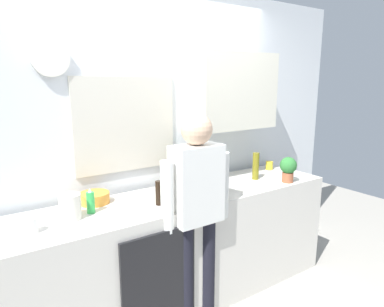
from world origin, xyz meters
TOP-DOWN VIEW (x-y plane):
  - kitchen_counter at (0.00, 0.30)m, footprint 2.88×0.64m
  - dishwasher_panel at (-0.33, -0.03)m, footprint 0.56×0.02m
  - back_wall_assembly at (0.10, 0.70)m, footprint 4.48×0.42m
  - coffee_maker at (0.23, 0.27)m, footprint 0.20×0.20m
  - bottle_green_wine at (0.25, 0.51)m, footprint 0.07×0.07m
  - bottle_olive_oil at (0.87, 0.30)m, footprint 0.06×0.06m
  - bottle_amber_beer at (0.14, 0.54)m, footprint 0.06×0.06m
  - bottle_dark_sauce at (-0.18, 0.22)m, footprint 0.06×0.06m
  - cup_white_mug at (-1.05, 0.23)m, footprint 0.08×0.08m
  - cup_yellow_cup at (1.24, 0.47)m, footprint 0.07×0.07m
  - cup_terracotta_mug at (0.05, 0.14)m, footprint 0.08×0.08m
  - mixing_bowl at (-0.57, 0.52)m, footprint 0.22×0.22m
  - potted_plant at (1.05, 0.07)m, footprint 0.15×0.15m
  - dish_soap at (-0.65, 0.34)m, footprint 0.06×0.06m
  - storage_canister at (-0.80, 0.31)m, footprint 0.14×0.14m
  - person_at_sink at (0.00, 0.00)m, footprint 0.57×0.22m

SIDE VIEW (x-z plane):
  - dishwasher_panel at x=-0.33m, z-range 0.00..0.83m
  - kitchen_counter at x=0.00m, z-range 0.00..0.92m
  - person_at_sink at x=0.00m, z-range 0.15..1.75m
  - mixing_bowl at x=-0.57m, z-range 0.92..1.00m
  - cup_yellow_cup at x=1.24m, z-range 0.92..1.00m
  - cup_terracotta_mug at x=0.05m, z-range 0.92..1.01m
  - cup_white_mug at x=-1.05m, z-range 0.92..1.01m
  - dish_soap at x=-0.65m, z-range 0.91..1.09m
  - storage_canister at x=-0.80m, z-range 0.92..1.09m
  - bottle_dark_sauce at x=-0.18m, z-range 0.92..1.10m
  - bottle_amber_beer at x=0.14m, z-range 0.92..1.15m
  - bottle_olive_oil at x=0.87m, z-range 0.92..1.17m
  - potted_plant at x=1.05m, z-range 0.94..1.17m
  - coffee_maker at x=0.23m, z-range 0.90..1.23m
  - bottle_green_wine at x=0.25m, z-range 0.92..1.22m
  - back_wall_assembly at x=0.10m, z-range 0.06..2.66m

